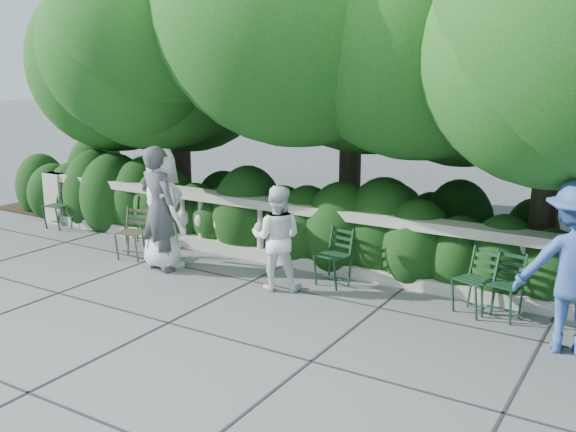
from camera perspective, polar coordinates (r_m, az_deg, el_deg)
The scene contains 14 objects.
ground at distance 8.51m, azimuth -3.54°, elevation -7.91°, with size 90.00×90.00×0.00m, color #4E5156.
balustrade at distance 9.81m, azimuth 2.43°, elevation -1.99°, with size 12.00×0.44×1.00m.
shrub_hedge at distance 10.97m, azimuth 5.45°, elevation -3.01°, with size 15.00×2.60×1.70m, color black, non-canonical shape.
tree_canopy at distance 10.46m, azimuth 9.99°, elevation 18.00°, with size 15.04×6.52×6.78m.
chair_a at distance 13.00m, azimuth -20.14°, elevation -1.17°, with size 0.44×0.48×0.84m, color black, non-canonical shape.
chair_b at distance 11.41m, azimuth -13.37°, elevation -2.68°, with size 0.44×0.48×0.84m, color black, non-canonical shape.
chair_c at distance 9.13m, azimuth 3.40°, elevation -6.39°, with size 0.44×0.48×0.84m, color black, non-canonical shape.
chair_e at distance 8.45m, azimuth 15.41°, elevation -8.55°, with size 0.44×0.48×0.84m, color black, non-canonical shape.
chair_f at distance 8.39m, azimuth 17.96°, elevation -8.89°, with size 0.44×0.48×0.84m, color black, non-canonical shape.
chair_weathered at distance 10.61m, azimuth -14.02°, elevation -3.92°, with size 0.44×0.48×0.84m, color black, non-canonical shape.
person_businessman at distance 9.95m, azimuth -11.14°, elevation 0.61°, with size 0.91×0.59×1.85m, color white.
person_woman_grey at distance 9.83m, azimuth -11.43°, elevation 0.61°, with size 0.70×0.46×1.91m, color #3F3F44.
person_casual_man at distance 8.87m, azimuth -1.00°, elevation -1.97°, with size 0.72×0.56×1.47m, color white.
person_older_blue at distance 7.56m, azimuth 24.18°, elevation -4.21°, with size 1.23×0.71×1.91m, color #304C90.
Camera 1 is at (4.56, -6.48, 3.09)m, focal length 40.00 mm.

